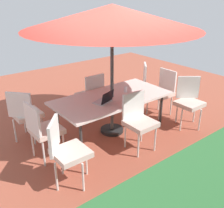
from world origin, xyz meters
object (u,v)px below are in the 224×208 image
at_px(chair_north, 138,119).
at_px(cup, 125,89).
at_px(dining_table, 112,99).
at_px(chair_west, 162,90).
at_px(chair_northwest, 189,100).
at_px(patio_umbrella, 112,17).
at_px(laptop, 104,100).
at_px(chair_south, 91,94).
at_px(chair_east, 43,128).
at_px(chair_southwest, 138,82).
at_px(chair_northeast, 66,149).
at_px(chair_southeast, 25,112).

relative_size(chair_north, cup, 8.38).
relative_size(dining_table, chair_west, 2.22).
xyz_separation_m(chair_northwest, cup, (1.00, -0.76, 0.23)).
bearing_deg(chair_west, patio_umbrella, -91.12).
bearing_deg(laptop, dining_table, -172.78).
height_order(chair_south, chair_east, same).
bearing_deg(chair_northwest, chair_southwest, 129.54).
relative_size(chair_southwest, chair_south, 1.00).
distance_m(chair_northeast, laptop, 1.32).
relative_size(chair_east, chair_west, 1.00).
relative_size(chair_southeast, chair_southwest, 1.00).
bearing_deg(dining_table, laptop, 24.75).
xyz_separation_m(patio_umbrella, chair_north, (0.00, 0.72, -1.57)).
height_order(chair_south, cup, chair_south).
xyz_separation_m(chair_east, cup, (-1.75, -0.06, 0.23)).
distance_m(dining_table, chair_east, 1.40).
distance_m(chair_south, cup, 0.81).
bearing_deg(laptop, chair_northwest, 142.36).
relative_size(chair_southeast, chair_south, 1.00).
bearing_deg(chair_northeast, chair_southeast, 39.87).
relative_size(chair_northwest, chair_northeast, 1.00).
height_order(dining_table, chair_southeast, chair_southeast).
relative_size(chair_northwest, chair_south, 1.00).
xyz_separation_m(chair_northeast, chair_east, (-0.00, -0.74, 0.00)).
bearing_deg(chair_east, laptop, -99.28).
bearing_deg(cup, chair_northeast, 24.56).
distance_m(patio_umbrella, chair_east, 2.10).
distance_m(dining_table, chair_west, 1.35).
distance_m(chair_south, chair_north, 1.46).
distance_m(patio_umbrella, chair_west, 2.06).
bearing_deg(chair_northwest, chair_southeast, -169.21).
bearing_deg(cup, patio_umbrella, 6.04).
bearing_deg(chair_southeast, chair_east, 138.18).
bearing_deg(patio_umbrella, chair_southwest, -152.54).
bearing_deg(chair_southeast, chair_west, -146.74).
distance_m(chair_northwest, chair_southwest, 1.41).
xyz_separation_m(chair_southeast, laptop, (-1.12, 0.82, 0.22)).
xyz_separation_m(chair_southeast, chair_southwest, (-2.71, 0.01, 0.00)).
height_order(chair_southwest, cup, chair_southwest).
bearing_deg(chair_south, laptop, 70.61).
xyz_separation_m(patio_umbrella, chair_southwest, (-1.32, -0.69, -1.57)).
distance_m(patio_umbrella, chair_southwest, 2.16).
xyz_separation_m(chair_north, laptop, (0.27, -0.59, 0.22)).
bearing_deg(chair_southeast, chair_south, -129.84).
distance_m(chair_southeast, chair_west, 2.83).
distance_m(chair_northwest, chair_north, 1.36).
distance_m(patio_umbrella, chair_southeast, 2.21).
distance_m(dining_table, chair_northwest, 1.54).
bearing_deg(chair_south, chair_northwest, 132.03).
distance_m(chair_northeast, chair_west, 2.83).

